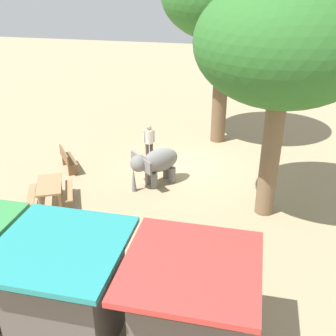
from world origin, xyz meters
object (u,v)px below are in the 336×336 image
object	(u,v)px
wooden_bench	(67,159)
picnic_table_near	(50,189)
shade_tree_main	(284,45)
elephant	(155,163)
market_stall_red	(190,319)
person_handler	(149,140)
market_stall_teal	(67,298)

from	to	relation	value
wooden_bench	picnic_table_near	bearing A→B (deg)	-25.92
shade_tree_main	wooden_bench	world-z (taller)	shade_tree_main
elephant	wooden_bench	xyz separation A→B (m)	(3.73, -0.39, -0.41)
market_stall_red	shade_tree_main	bearing A→B (deg)	-103.50
person_handler	elephant	bearing A→B (deg)	-5.50
shade_tree_main	market_stall_teal	distance (m)	8.50
wooden_bench	picnic_table_near	xyz separation A→B (m)	(-0.56, 2.55, 0.12)
elephant	market_stall_teal	bearing A→B (deg)	42.70
wooden_bench	market_stall_teal	bearing A→B (deg)	-12.71
elephant	picnic_table_near	bearing A→B (deg)	-12.39
person_handler	market_stall_teal	world-z (taller)	market_stall_teal
shade_tree_main	wooden_bench	bearing A→B (deg)	-10.72
person_handler	shade_tree_main	bearing A→B (deg)	30.86
elephant	market_stall_red	xyz separation A→B (m)	(-2.52, 7.20, 0.25)
person_handler	picnic_table_near	world-z (taller)	person_handler
elephant	market_stall_teal	distance (m)	7.21
picnic_table_near	market_stall_red	size ratio (longest dim) A/B	0.79
elephant	picnic_table_near	size ratio (longest dim) A/B	0.94
shade_tree_main	market_stall_teal	xyz separation A→B (m)	(4.07, 6.13, -4.26)
market_stall_red	market_stall_teal	size ratio (longest dim) A/B	1.00
wooden_bench	market_stall_red	world-z (taller)	market_stall_red
wooden_bench	market_stall_red	distance (m)	9.86
person_handler	picnic_table_near	distance (m)	4.74
shade_tree_main	picnic_table_near	world-z (taller)	shade_tree_main
market_stall_red	elephant	bearing A→B (deg)	-70.70
shade_tree_main	picnic_table_near	distance (m)	8.70
person_handler	shade_tree_main	distance (m)	7.15
shade_tree_main	picnic_table_near	bearing A→B (deg)	8.61
person_handler	shade_tree_main	world-z (taller)	shade_tree_main
wooden_bench	market_stall_teal	size ratio (longest dim) A/B	0.53
person_handler	wooden_bench	xyz separation A→B (m)	(2.98, 1.51, -0.48)
elephant	shade_tree_main	bearing A→B (deg)	118.24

